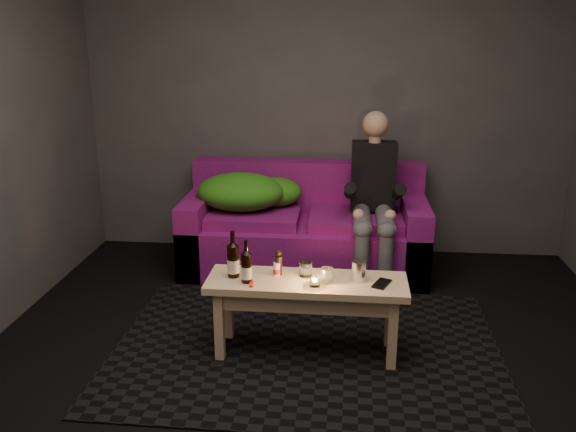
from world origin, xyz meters
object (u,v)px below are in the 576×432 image
object	(u,v)px
person	(374,195)
steel_cup	(359,271)
beer_bottle_a	(233,260)
sofa	(305,232)
coffee_table	(307,293)
beer_bottle_b	(246,267)

from	to	relation	value
person	steel_cup	bearing A→B (deg)	-95.99
beer_bottle_a	sofa	bearing A→B (deg)	76.61
sofa	coffee_table	world-z (taller)	sofa
person	beer_bottle_a	xyz separation A→B (m)	(-0.85, -1.23, -0.08)
person	beer_bottle_b	size ratio (longest dim) A/B	4.98
sofa	person	world-z (taller)	person
coffee_table	beer_bottle_b	world-z (taller)	beer_bottle_b
beer_bottle_b	steel_cup	size ratio (longest dim) A/B	2.21
person	steel_cup	distance (m)	1.22
person	beer_bottle_a	world-z (taller)	person
beer_bottle_b	steel_cup	bearing A→B (deg)	7.85
sofa	coffee_table	xyz separation A→B (m)	(0.10, -1.39, 0.09)
beer_bottle_a	beer_bottle_b	world-z (taller)	beer_bottle_a
sofa	beer_bottle_b	distance (m)	1.50
sofa	beer_bottle_a	xyz separation A→B (m)	(-0.33, -1.38, 0.28)
sofa	coffee_table	size ratio (longest dim) A/B	1.63
coffee_table	beer_bottle_b	size ratio (longest dim) A/B	4.57
person	steel_cup	size ratio (longest dim) A/B	11.03
sofa	steel_cup	world-z (taller)	sofa
coffee_table	beer_bottle_a	world-z (taller)	beer_bottle_a
beer_bottle_a	steel_cup	size ratio (longest dim) A/B	2.45
person	beer_bottle_a	size ratio (longest dim) A/B	4.50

